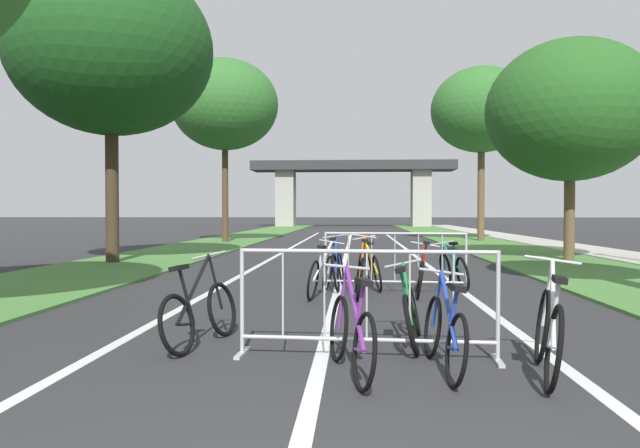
% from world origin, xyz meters
% --- Properties ---
extents(grass_verge_left, '(3.49, 64.93, 0.05)m').
position_xyz_m(grass_verge_left, '(-5.77, 26.56, 0.03)').
color(grass_verge_left, '#477A38').
rests_on(grass_verge_left, ground).
extents(grass_verge_right, '(3.49, 64.93, 0.05)m').
position_xyz_m(grass_verge_right, '(5.77, 26.56, 0.03)').
color(grass_verge_right, '#477A38').
rests_on(grass_verge_right, ground).
extents(sidewalk_path_right, '(2.17, 64.93, 0.08)m').
position_xyz_m(sidewalk_path_right, '(8.60, 26.56, 0.04)').
color(sidewalk_path_right, '#ADA89E').
rests_on(sidewalk_path_right, ground).
extents(lane_stripe_center, '(0.14, 37.57, 0.01)m').
position_xyz_m(lane_stripe_center, '(0.00, 18.78, 0.00)').
color(lane_stripe_center, silver).
rests_on(lane_stripe_center, ground).
extents(lane_stripe_right_lane, '(0.14, 37.57, 0.01)m').
position_xyz_m(lane_stripe_right_lane, '(2.22, 18.78, 0.00)').
color(lane_stripe_right_lane, silver).
rests_on(lane_stripe_right_lane, ground).
extents(lane_stripe_left_lane, '(0.14, 37.57, 0.01)m').
position_xyz_m(lane_stripe_left_lane, '(-2.22, 18.78, 0.00)').
color(lane_stripe_left_lane, silver).
rests_on(lane_stripe_left_lane, ground).
extents(overpass_bridge, '(19.02, 3.79, 6.16)m').
position_xyz_m(overpass_bridge, '(0.00, 53.66, 4.46)').
color(overpass_bridge, '#2D2D30').
rests_on(overpass_bridge, ground).
extents(tree_left_maple_mid, '(5.45, 5.45, 8.12)m').
position_xyz_m(tree_left_maple_mid, '(-6.28, 13.63, 5.79)').
color(tree_left_maple_mid, '#3D2D1E').
rests_on(tree_left_maple_mid, ground).
extents(tree_left_cypress_far, '(4.85, 4.85, 8.35)m').
position_xyz_m(tree_left_cypress_far, '(-5.64, 24.55, 6.27)').
color(tree_left_cypress_far, '#4C3823').
rests_on(tree_left_cypress_far, ground).
extents(tree_right_pine_far, '(4.68, 4.68, 6.25)m').
position_xyz_m(tree_right_pine_far, '(6.36, 15.11, 4.26)').
color(tree_right_pine_far, brown).
rests_on(tree_right_pine_far, ground).
extents(tree_right_pine_near, '(4.75, 4.75, 8.26)m').
position_xyz_m(tree_right_pine_near, '(6.24, 26.36, 6.22)').
color(tree_right_pine_near, brown).
rests_on(tree_right_pine_near, ground).
extents(crowd_barrier_nearest, '(2.53, 0.58, 1.05)m').
position_xyz_m(crowd_barrier_nearest, '(0.44, 3.76, 0.52)').
color(crowd_barrier_nearest, '#ADADB2').
rests_on(crowd_barrier_nearest, ground).
extents(crowd_barrier_second, '(2.53, 0.58, 1.05)m').
position_xyz_m(crowd_barrier_second, '(1.01, 8.47, 0.52)').
color(crowd_barrier_second, '#ADADB2').
rests_on(crowd_barrier_second, ground).
extents(bicycle_blue_0, '(0.53, 1.74, 0.99)m').
position_xyz_m(bicycle_blue_0, '(-0.00, 8.87, 0.38)').
color(bicycle_blue_0, black).
rests_on(bicycle_blue_0, ground).
extents(bicycle_black_1, '(0.54, 1.58, 0.98)m').
position_xyz_m(bicycle_black_1, '(-1.31, 4.19, 0.35)').
color(bicycle_black_1, black).
rests_on(bicycle_black_1, ground).
extents(bicycle_red_2, '(0.52, 1.58, 0.93)m').
position_xyz_m(bicycle_red_2, '(1.42, 8.04, 0.36)').
color(bicycle_red_2, black).
rests_on(bicycle_red_2, ground).
extents(bicycle_purple_3, '(0.50, 1.56, 0.93)m').
position_xyz_m(bicycle_purple_3, '(0.29, 3.17, 0.36)').
color(bicycle_purple_3, black).
rests_on(bicycle_purple_3, ground).
extents(bicycle_yellow_4, '(0.55, 1.68, 0.96)m').
position_xyz_m(bicycle_yellow_4, '(0.63, 8.91, 0.37)').
color(bicycle_yellow_4, black).
rests_on(bicycle_yellow_4, ground).
extents(bicycle_green_5, '(0.46, 1.58, 0.88)m').
position_xyz_m(bicycle_green_5, '(0.92, 4.35, 0.34)').
color(bicycle_green_5, black).
rests_on(bicycle_green_5, ground).
extents(bicycle_teal_6, '(0.57, 1.66, 0.88)m').
position_xyz_m(bicycle_teal_6, '(2.12, 9.01, 0.35)').
color(bicycle_teal_6, black).
rests_on(bicycle_teal_6, ground).
extents(bicycle_orange_7, '(0.43, 1.73, 1.03)m').
position_xyz_m(bicycle_orange_7, '(0.39, 7.88, 0.39)').
color(bicycle_orange_7, black).
rests_on(bicycle_orange_7, ground).
extents(bicycle_silver_8, '(0.65, 1.64, 1.01)m').
position_xyz_m(bicycle_silver_8, '(1.97, 3.21, 0.39)').
color(bicycle_silver_8, black).
rests_on(bicycle_silver_8, ground).
extents(bicycle_white_9, '(0.60, 1.75, 0.93)m').
position_xyz_m(bicycle_white_9, '(-0.25, 7.88, 0.37)').
color(bicycle_white_9, black).
rests_on(bicycle_white_9, ground).
extents(bicycle_blue_10, '(0.43, 1.57, 0.88)m').
position_xyz_m(bicycle_blue_10, '(1.11, 3.33, 0.35)').
color(bicycle_blue_10, black).
rests_on(bicycle_blue_10, ground).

